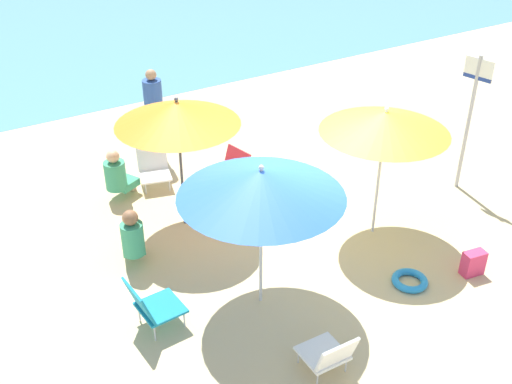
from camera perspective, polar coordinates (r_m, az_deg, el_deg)
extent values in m
plane|color=#D3BC8C|center=(8.82, 4.36, -4.59)|extent=(40.00, 40.00, 0.00)
cube|color=#5693A3|center=(20.89, -19.34, 15.08)|extent=(40.00, 16.00, 0.01)
cylinder|color=silver|center=(8.67, 11.37, 1.61)|extent=(0.04, 0.04, 1.90)
cone|color=yellow|center=(8.32, 11.93, 6.43)|extent=(1.75, 1.75, 0.30)
sphere|color=silver|center=(8.25, 12.06, 7.57)|extent=(0.06, 0.06, 0.06)
cylinder|color=silver|center=(7.22, 0.47, -4.41)|extent=(0.04, 0.04, 1.86)
cone|color=blue|center=(6.81, 0.49, 0.83)|extent=(1.93, 1.93, 0.34)
sphere|color=silver|center=(6.71, 0.50, 2.31)|extent=(0.06, 0.06, 0.06)
cylinder|color=#4C4C51|center=(8.75, -7.00, 2.46)|extent=(0.04, 0.04, 1.95)
cone|color=orange|center=(8.40, -7.34, 7.32)|extent=(1.73, 1.73, 0.33)
sphere|color=#4C4C51|center=(8.32, -7.43, 8.55)|extent=(0.06, 0.06, 0.06)
cube|color=white|center=(10.13, -9.35, 1.55)|extent=(0.59, 0.59, 0.03)
cube|color=white|center=(10.26, -9.67, 3.23)|extent=(0.51, 0.27, 0.40)
cylinder|color=silver|center=(10.03, -8.04, 0.63)|extent=(0.02, 0.02, 0.20)
cylinder|color=silver|center=(10.00, -10.22, 0.30)|extent=(0.02, 0.02, 0.20)
cylinder|color=silver|center=(10.37, -8.41, 1.66)|extent=(0.02, 0.02, 0.20)
cylinder|color=silver|center=(10.33, -10.52, 1.34)|extent=(0.02, 0.02, 0.20)
cube|color=red|center=(10.06, -2.80, 1.69)|extent=(0.56, 0.63, 0.03)
cube|color=red|center=(10.12, -1.75, 3.04)|extent=(0.24, 0.56, 0.35)
cylinder|color=silver|center=(9.87, -2.80, 0.32)|extent=(0.02, 0.02, 0.19)
cylinder|color=silver|center=(10.16, -4.39, 1.24)|extent=(0.02, 0.02, 0.19)
cylinder|color=silver|center=(10.08, -1.17, 1.05)|extent=(0.02, 0.02, 0.19)
cylinder|color=silver|center=(10.37, -2.77, 1.94)|extent=(0.02, 0.02, 0.19)
cube|color=teal|center=(7.39, -8.85, -10.56)|extent=(0.51, 0.53, 0.03)
cube|color=teal|center=(7.17, -10.84, -9.94)|extent=(0.20, 0.51, 0.44)
cylinder|color=silver|center=(7.68, -8.18, -9.98)|extent=(0.02, 0.02, 0.24)
cylinder|color=silver|center=(7.40, -6.69, -11.68)|extent=(0.02, 0.02, 0.24)
cylinder|color=silver|center=(7.56, -10.80, -11.01)|extent=(0.02, 0.02, 0.24)
cylinder|color=silver|center=(7.29, -9.40, -12.79)|extent=(0.02, 0.02, 0.24)
cube|color=white|center=(6.88, 6.21, -14.67)|extent=(0.48, 0.47, 0.03)
cube|color=white|center=(6.62, 7.56, -14.80)|extent=(0.47, 0.15, 0.36)
cylinder|color=silver|center=(6.99, 3.97, -14.99)|extent=(0.02, 0.02, 0.19)
cylinder|color=silver|center=(7.15, 6.54, -13.85)|extent=(0.02, 0.02, 0.19)
cylinder|color=silver|center=(6.79, 5.75, -16.86)|extent=(0.02, 0.02, 0.19)
cylinder|color=silver|center=(6.95, 8.36, -15.62)|extent=(0.02, 0.02, 0.19)
cube|color=#389970|center=(10.00, -12.10, 0.82)|extent=(0.47, 0.46, 0.12)
cylinder|color=#DBAD84|center=(10.15, -11.44, 0.70)|extent=(0.12, 0.12, 0.21)
cylinder|color=#389970|center=(9.78, -12.95, 1.53)|extent=(0.33, 0.33, 0.46)
sphere|color=#DBAD84|center=(9.63, -13.18, 3.24)|extent=(0.20, 0.20, 0.20)
cube|color=#2D519E|center=(9.02, -0.15, -1.80)|extent=(0.43, 0.39, 0.12)
cylinder|color=tan|center=(9.05, -1.12, -2.58)|extent=(0.12, 0.12, 0.23)
cylinder|color=#2D519E|center=(8.93, 0.95, -0.26)|extent=(0.31, 0.31, 0.50)
sphere|color=tan|center=(8.76, 0.97, 1.70)|extent=(0.20, 0.20, 0.20)
cube|color=#389970|center=(8.48, -11.31, -4.88)|extent=(0.40, 0.43, 0.12)
cylinder|color=#896042|center=(8.68, -11.31, -4.90)|extent=(0.12, 0.12, 0.23)
cylinder|color=#389970|center=(8.20, -11.39, -4.30)|extent=(0.30, 0.30, 0.46)
sphere|color=#896042|center=(8.02, -11.63, -2.36)|extent=(0.21, 0.21, 0.21)
cylinder|color=#2D519E|center=(10.84, -9.23, 5.04)|extent=(0.27, 0.27, 0.90)
cylinder|color=#2D519E|center=(10.54, -9.57, 8.70)|extent=(0.32, 0.32, 0.60)
sphere|color=tan|center=(10.41, -9.75, 10.69)|extent=(0.18, 0.18, 0.18)
cylinder|color=#ADADB2|center=(10.16, 19.12, 5.96)|extent=(0.06, 0.06, 2.22)
cube|color=white|center=(9.84, 20.01, 10.69)|extent=(0.11, 0.45, 0.33)
cube|color=navy|center=(9.88, 19.87, 9.97)|extent=(0.11, 0.46, 0.06)
torus|color=#238CD8|center=(8.26, 14.11, -8.00)|extent=(0.47, 0.47, 0.09)
cube|color=#DB3866|center=(8.59, 19.55, -6.26)|extent=(0.32, 0.21, 0.34)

